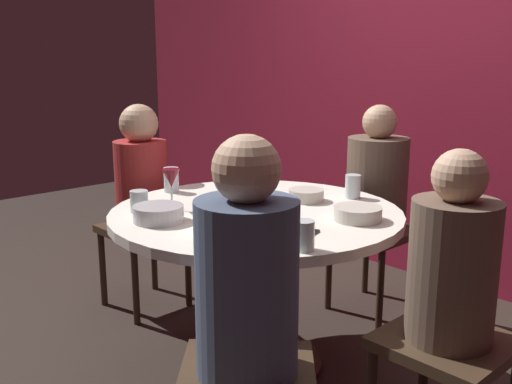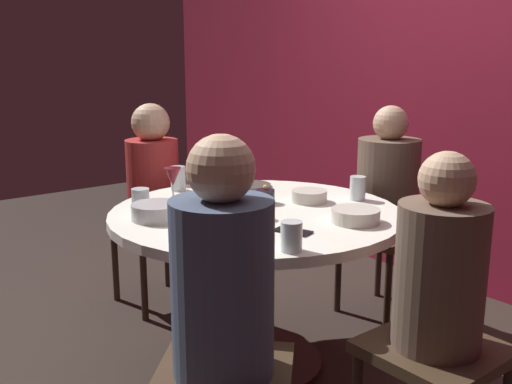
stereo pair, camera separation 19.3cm
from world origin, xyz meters
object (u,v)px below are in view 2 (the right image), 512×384
at_px(candle_holder, 265,196).
at_px(seated_diner_front_right, 223,291).
at_px(seated_diner_back, 387,188).
at_px(bowl_small_white, 356,216).
at_px(seated_diner_left, 153,182).
at_px(wine_glass, 173,179).
at_px(cup_by_right_diner, 178,178).
at_px(bowl_sauce_side, 213,225).
at_px(bowl_serving_large, 157,211).
at_px(bowl_salad_center, 309,196).
at_px(cup_by_left_diner, 291,236).
at_px(dining_table, 256,246).
at_px(cup_center_front, 358,188).
at_px(cup_far_edge, 255,207).
at_px(seated_diner_right, 439,283).
at_px(cup_near_candle, 141,199).
at_px(dinner_plate, 250,185).
at_px(cell_phone, 293,231).

bearing_deg(candle_holder, seated_diner_front_right, -46.57).
height_order(seated_diner_back, bowl_small_white, seated_diner_back).
relative_size(seated_diner_left, wine_glass, 6.43).
xyz_separation_m(seated_diner_left, cup_by_right_diner, (0.36, -0.06, 0.08)).
relative_size(seated_diner_front_right, cup_by_right_diner, 9.79).
distance_m(candle_holder, bowl_sauce_side, 0.51).
distance_m(bowl_serving_large, bowl_salad_center, 0.71).
xyz_separation_m(seated_diner_left, bowl_salad_center, (0.94, 0.28, 0.05)).
bearing_deg(cup_by_left_diner, dining_table, 153.63).
height_order(cup_center_front, cup_far_edge, cup_center_front).
bearing_deg(cup_by_right_diner, wine_glass, -35.02).
distance_m(dining_table, seated_diner_right, 0.93).
relative_size(bowl_salad_center, bowl_sauce_side, 0.80).
relative_size(dining_table, cup_center_front, 11.44).
xyz_separation_m(wine_glass, cup_near_candle, (-0.05, -0.13, -0.08)).
bearing_deg(candle_holder, dining_table, -57.07).
height_order(dining_table, seated_diner_right, seated_diner_right).
distance_m(wine_glass, dinner_plate, 0.54).
bearing_deg(bowl_sauce_side, candle_holder, 117.99).
bearing_deg(cup_by_right_diner, dining_table, 6.22).
relative_size(cell_phone, bowl_small_white, 0.72).
bearing_deg(cup_by_right_diner, bowl_small_white, 14.85).
xyz_separation_m(bowl_salad_center, cup_far_edge, (0.06, -0.36, 0.02)).
height_order(seated_diner_right, cup_center_front, seated_diner_right).
bearing_deg(dining_table, cup_far_edge, -40.66).
bearing_deg(cup_center_front, bowl_sauce_side, -88.60).
xyz_separation_m(bowl_salad_center, cup_by_left_diner, (0.46, -0.53, 0.03)).
distance_m(candle_holder, cup_far_edge, 0.25).
bearing_deg(cell_phone, bowl_serving_large, 105.06).
xyz_separation_m(seated_diner_back, wine_glass, (-0.26, -1.13, 0.16)).
bearing_deg(cup_far_edge, cup_center_front, 84.53).
height_order(bowl_serving_large, bowl_sauce_side, bowl_sauce_side).
relative_size(bowl_serving_large, cup_by_right_diner, 1.70).
bearing_deg(cup_by_right_diner, candle_holder, 20.01).
xyz_separation_m(candle_holder, cup_by_left_diner, (0.57, -0.36, 0.02)).
bearing_deg(wine_glass, dinner_plate, 102.79).
xyz_separation_m(cup_near_candle, cup_center_front, (0.46, 0.87, 0.01)).
bearing_deg(seated_diner_front_right, wine_glass, 22.26).
relative_size(dinner_plate, bowl_small_white, 1.11).
bearing_deg(seated_diner_front_right, cup_far_edge, -0.70).
height_order(dinner_plate, cup_by_left_diner, cup_by_left_diner).
xyz_separation_m(seated_diner_right, wine_glass, (-1.18, -0.25, 0.18)).
xyz_separation_m(bowl_small_white, bowl_sauce_side, (-0.23, -0.53, 0.01)).
xyz_separation_m(bowl_salad_center, cup_center_front, (0.11, 0.20, 0.03)).
height_order(cup_by_left_diner, cup_far_edge, cup_by_left_diner).
relative_size(seated_diner_right, candle_holder, 12.82).
relative_size(seated_diner_front_right, cup_by_left_diner, 11.27).
bearing_deg(cup_by_left_diner, seated_diner_left, 169.99).
distance_m(dinner_plate, bowl_serving_large, 0.71).
bearing_deg(seated_diner_right, cup_by_left_diner, 30.55).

